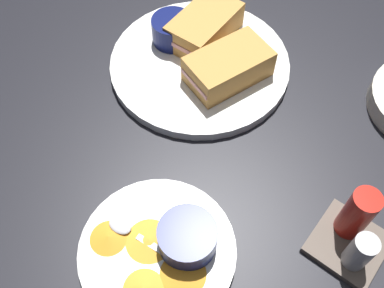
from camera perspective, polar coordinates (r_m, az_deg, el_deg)
name	(u,v)px	position (r cm, az deg, el deg)	size (l,w,h in cm)	color
ground_plane	(213,113)	(71.80, 2.76, 4.00)	(110.00, 110.00, 3.00)	black
plate_sandwich_main	(200,64)	(75.51, 1.00, 10.28)	(29.99, 29.99, 1.60)	white
sandwich_half_near	(228,67)	(70.98, 4.72, 9.94)	(14.78, 11.28, 4.80)	#C68C42
sandwich_half_far	(205,26)	(77.32, 1.63, 14.95)	(13.48, 8.02, 4.80)	#C68C42
ramekin_dark_sauce	(173,29)	(76.92, -2.52, 14.56)	(7.06, 7.06, 4.34)	#0C144C
spoon_by_dark_ramekin	(200,51)	(75.97, 1.06, 11.91)	(2.44, 9.94, 0.80)	silver
plate_chips_companion	(158,251)	(58.45, -4.48, -13.65)	(20.22, 20.22, 1.60)	white
ramekin_light_gravy	(187,237)	(55.90, -0.60, -11.94)	(7.52, 7.52, 3.78)	#0C144C
spoon_by_gravy_ramekin	(128,231)	(58.60, -8.23, -11.00)	(2.59, 9.96, 0.80)	silver
plantain_chip_scatter	(157,252)	(57.23, -4.51, -13.79)	(15.87, 17.59, 0.60)	orange
condiment_caddy	(355,232)	(59.96, 20.26, -10.64)	(9.00, 9.00, 9.50)	brown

